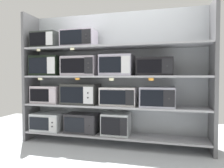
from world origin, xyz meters
TOP-DOWN VIEW (x-y plane):
  - back_panel at (0.00, 0.24)m, footprint 3.07×0.04m
  - upright_left at (-1.46, 0.00)m, footprint 0.05×0.44m
  - upright_right at (1.46, 0.00)m, footprint 0.05×0.44m
  - shelf_0 at (0.00, 0.00)m, footprint 2.87×0.44m
  - microwave_0 at (-1.12, -0.00)m, footprint 0.52×0.43m
  - microwave_1 at (-0.50, -0.00)m, footprint 0.53×0.34m
  - microwave_2 at (0.07, -0.00)m, footprint 0.43×0.34m
  - shelf_1 at (0.00, 0.00)m, footprint 2.87×0.44m
  - microwave_3 at (-1.13, -0.00)m, footprint 0.49×0.37m
  - microwave_4 at (-0.53, -0.00)m, footprint 0.58×0.40m
  - microwave_5 at (0.11, -0.00)m, footprint 0.55×0.33m
  - microwave_6 at (0.70, -0.00)m, footprint 0.50×0.44m
  - shelf_2 at (0.00, 0.00)m, footprint 2.87×0.44m
  - microwave_7 at (-1.12, -0.00)m, footprint 0.50×0.42m
  - microwave_8 at (-0.52, -0.00)m, footprint 0.57×0.42m
  - microwave_9 at (0.08, -0.00)m, footprint 0.49×0.43m
  - microwave_10 at (0.66, -0.00)m, footprint 0.52×0.40m
  - price_tag_0 at (-1.14, -0.22)m, footprint 0.08×0.00m
  - price_tag_1 at (-0.49, -0.22)m, footprint 0.07×0.00m
  - price_tag_2 at (0.05, -0.22)m, footprint 0.07×0.00m
  - price_tag_3 at (0.62, -0.22)m, footprint 0.07×0.00m
  - shelf_3 at (0.00, 0.00)m, footprint 2.87×0.44m
  - microwave_11 at (-1.15, -0.00)m, footprint 0.45×0.36m
  - microwave_12 at (-0.56, -0.00)m, footprint 0.55×0.34m
  - price_tag_4 at (-1.16, -0.22)m, footprint 0.06×0.00m
  - price_tag_5 at (-0.57, -0.22)m, footprint 0.07×0.00m

SIDE VIEW (x-z plane):
  - shelf_0 at x=0.00m, z-range 0.14..0.17m
  - microwave_0 at x=-1.12m, z-range 0.17..0.46m
  - microwave_1 at x=-0.50m, z-range 0.17..0.47m
  - microwave_2 at x=0.07m, z-range 0.17..0.51m
  - shelf_1 at x=0.00m, z-range 0.60..0.63m
  - microwave_5 at x=0.11m, z-range 0.63..0.91m
  - microwave_3 at x=-1.13m, z-range 0.63..0.92m
  - microwave_6 at x=0.70m, z-range 0.63..0.93m
  - microwave_4 at x=-0.53m, z-range 0.63..0.96m
  - price_tag_2 at x=0.05m, z-range 1.02..1.06m
  - price_tag_3 at x=0.62m, z-range 1.02..1.06m
  - price_tag_0 at x=-1.14m, z-range 1.03..1.06m
  - price_tag_1 at x=-0.49m, z-range 1.03..1.06m
  - back_panel at x=0.00m, z-range 0.00..2.14m
  - upright_left at x=-1.46m, z-range 0.00..2.14m
  - upright_right at x=1.46m, z-range 0.00..2.14m
  - shelf_2 at x=0.00m, z-range 1.07..1.10m
  - microwave_10 at x=0.66m, z-range 1.10..1.36m
  - microwave_8 at x=-0.52m, z-range 1.10..1.40m
  - microwave_9 at x=0.08m, z-range 1.10..1.41m
  - microwave_7 at x=-1.12m, z-range 1.10..1.43m
  - price_tag_5 at x=-0.57m, z-range 1.49..1.53m
  - price_tag_4 at x=-1.16m, z-range 1.49..1.53m
  - shelf_3 at x=0.00m, z-range 1.53..1.56m
  - microwave_11 at x=-1.15m, z-range 1.56..1.83m
  - microwave_12 at x=-0.56m, z-range 1.56..1.83m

